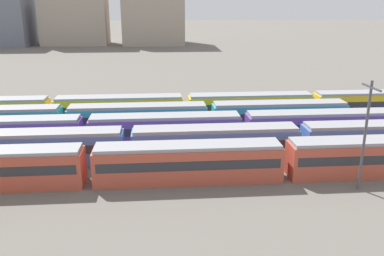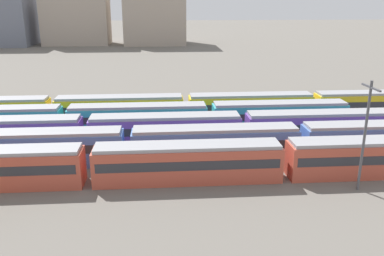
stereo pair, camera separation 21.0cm
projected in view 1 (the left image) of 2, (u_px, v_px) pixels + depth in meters
ground_plane at (48, 148)px, 48.60m from camera, size 600.00×600.00×0.00m
train_track_1 at (300, 141)px, 45.31m from camera, size 74.70×3.06×3.75m
train_track_2 at (165, 130)px, 49.11m from camera, size 55.80×3.06×3.75m
train_track_3 at (138, 118)px, 53.78m from camera, size 55.80×3.06×3.75m
train_track_4 at (250, 106)px, 59.96m from camera, size 93.60×3.06×3.75m
catenary_pole_0 at (366, 131)px, 36.44m from camera, size 0.24×3.20×10.23m
distant_building_1 at (74, 8)px, 154.24m from camera, size 24.30×14.69×27.22m
distant_building_2 at (153, 12)px, 156.99m from camera, size 23.03×20.46×24.15m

